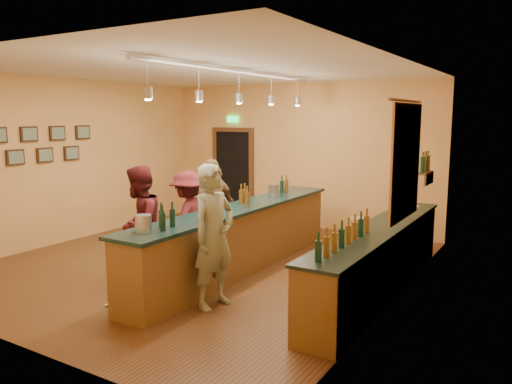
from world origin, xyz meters
The scene contains 17 objects.
floor centered at (0.00, 0.00, 0.00)m, with size 7.00×7.00×0.00m, color #502916.
ceiling centered at (0.00, 0.00, 3.20)m, with size 6.50×7.00×0.02m, color silver.
wall_back centered at (0.00, 3.50, 1.60)m, with size 6.50×0.02×3.20m, color tan.
wall_left centered at (-3.25, 0.00, 1.60)m, with size 0.02×7.00×3.20m, color tan.
wall_right centered at (3.25, 0.00, 1.60)m, with size 0.02×7.00×3.20m, color tan.
doorway centered at (-1.70, 3.47, 1.13)m, with size 1.15×0.09×2.48m.
tapestry centered at (3.23, 0.40, 1.85)m, with size 0.03×1.40×1.60m, color #A52121.
bottle_shelf centered at (3.17, 1.90, 1.67)m, with size 0.17×0.55×0.54m.
picture_grid centered at (-3.21, -0.75, 1.95)m, with size 0.06×2.20×0.70m, color #382111, non-canonical shape.
back_counter centered at (2.97, 0.18, 0.49)m, with size 0.60×4.55×1.27m.
tasting_bar centered at (0.75, 0.00, 0.61)m, with size 0.74×5.10×1.38m.
pendant_track centered at (0.75, 0.00, 2.98)m, with size 0.11×4.60×0.50m.
bartender centered at (1.30, -1.45, 0.94)m, with size 0.68×0.45×1.88m, color gray.
customer_a centered at (-0.16, -1.30, 0.88)m, with size 0.86×0.67×1.77m, color #59191E.
customer_b centered at (-0.16, 0.52, 0.87)m, with size 1.02×0.42×1.74m, color #997A51.
customer_c centered at (-0.07, -0.29, 0.80)m, with size 1.03×0.59×1.60m, color #59191E.
bar_stool centered at (2.11, 1.74, 0.56)m, with size 0.34×0.34×0.70m.
Camera 1 is at (5.02, -6.53, 2.48)m, focal length 35.00 mm.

